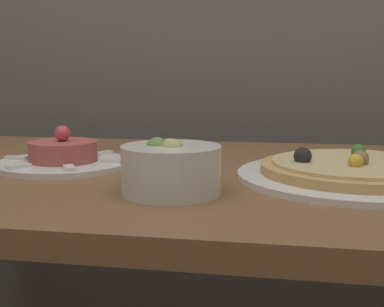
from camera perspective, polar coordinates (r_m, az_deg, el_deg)
name	(u,v)px	position (r m, az deg, el deg)	size (l,w,h in m)	color
dining_table	(200,232)	(0.93, 0.85, -8.36)	(1.35, 0.73, 0.77)	brown
pizza_plate	(356,171)	(0.86, 17.13, -1.84)	(0.37, 0.37, 0.05)	white
tartare_plate	(63,157)	(0.96, -13.57, -0.41)	(0.23, 0.23, 0.07)	white
small_bowl	(171,168)	(0.73, -2.30, -1.58)	(0.14, 0.14, 0.08)	silver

